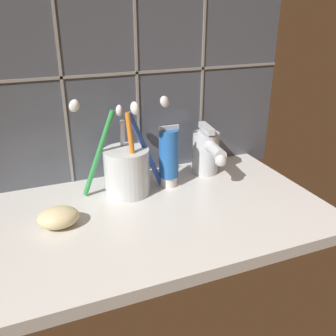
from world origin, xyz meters
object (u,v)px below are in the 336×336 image
(toothbrush_cup, at_px, (127,169))
(sink_faucet, at_px, (207,152))
(soap_bar, at_px, (58,217))
(toothpaste_tube, at_px, (169,157))

(toothbrush_cup, bearing_deg, sink_faucet, 6.66)
(toothbrush_cup, bearing_deg, soap_bar, -152.20)
(toothbrush_cup, height_order, soap_bar, toothbrush_cup)
(toothpaste_tube, relative_size, sink_faucet, 0.98)
(toothpaste_tube, bearing_deg, toothbrush_cup, 179.59)
(toothbrush_cup, relative_size, sink_faucet, 1.49)
(sink_faucet, height_order, soap_bar, sink_faucet)
(toothbrush_cup, height_order, sink_faucet, toothbrush_cup)
(toothbrush_cup, bearing_deg, toothpaste_tube, -0.41)
(toothbrush_cup, distance_m, sink_faucet, 0.18)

